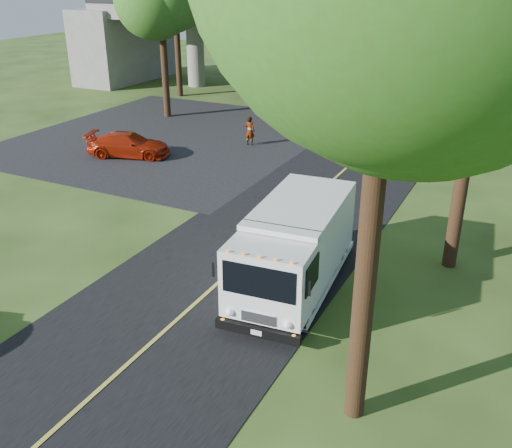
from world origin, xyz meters
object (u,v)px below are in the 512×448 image
Objects in this scene: traffic_signal at (304,67)px; utility_pole at (270,47)px; red_sedan at (129,145)px; pedestrian at (250,131)px; step_van at (295,246)px.

traffic_signal is 2.86m from utility_pole.
utility_pole is (-1.50, -2.00, 1.40)m from traffic_signal.
pedestrian is at bearing -64.02° from red_sedan.
red_sedan is (-4.76, -12.15, -2.58)m from traffic_signal.
utility_pole is 21.26m from step_van.
utility_pole is 11.38m from red_sedan.
step_van is (8.19, -20.65, -1.77)m from traffic_signal.
pedestrian is (-0.08, -7.51, -2.40)m from traffic_signal.
utility_pole reaches higher than traffic_signal.
step_van is 1.51× the size of red_sedan.
utility_pole is at bearing -36.58° from red_sedan.
step_van is (9.69, -18.65, -3.16)m from utility_pole.
utility_pole is at bearing -126.87° from traffic_signal.
pedestrian is (4.68, 4.64, 0.18)m from red_sedan.
step_van is at bearing 121.68° from pedestrian.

